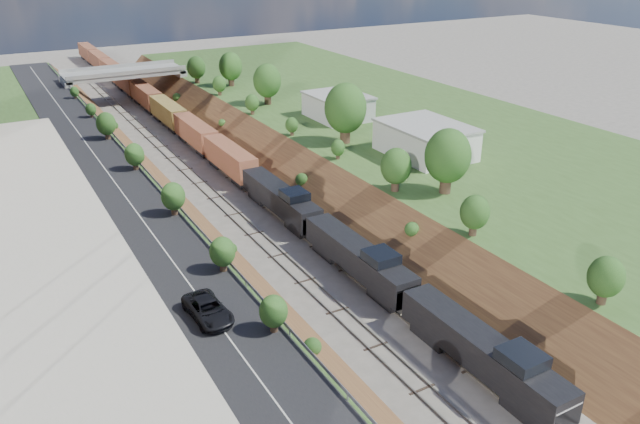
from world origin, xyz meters
TOP-DOWN VIEW (x-y plane):
  - platform_right at (33.00, 60.00)m, footprint 44.00×180.00m
  - embankment_left at (-11.00, 60.00)m, footprint 10.00×180.00m
  - embankment_right at (11.00, 60.00)m, footprint 10.00×180.00m
  - rail_left_track at (-2.60, 60.00)m, footprint 1.58×180.00m
  - rail_right_track at (2.60, 60.00)m, footprint 1.58×180.00m
  - road at (-15.50, 60.00)m, footprint 8.00×180.00m
  - guardrail at (-11.40, 59.80)m, footprint 0.10×171.00m
  - commercial_building at (-28.00, 38.00)m, footprint 14.30×62.30m
  - overpass at (0.00, 122.00)m, footprint 24.50×8.30m
  - white_building_near at (23.50, 52.00)m, footprint 9.00×12.00m
  - white_building_far at (23.00, 74.00)m, footprint 8.00×10.00m
  - tree_right_large at (17.00, 40.00)m, footprint 5.25×5.25m
  - tree_left_crest at (-11.80, 20.00)m, footprint 2.45×2.45m
  - freight_train at (2.60, 100.36)m, footprint 2.83×175.03m
  - suv at (-15.87, 28.61)m, footprint 2.84×5.64m

SIDE VIEW (x-z plane):
  - embankment_left at x=-11.00m, z-range -5.00..5.00m
  - embankment_right at x=11.00m, z-range -5.00..5.00m
  - rail_left_track at x=-2.60m, z-range 0.00..0.18m
  - rail_right_track at x=2.60m, z-range 0.00..0.18m
  - freight_train at x=2.60m, z-range 0.22..4.77m
  - platform_right at x=33.00m, z-range 0.00..5.00m
  - overpass at x=0.00m, z-range 1.22..8.62m
  - road at x=-15.50m, z-range 5.00..5.10m
  - guardrail at x=-11.40m, z-range 5.20..5.90m
  - suv at x=-15.87m, z-range 5.10..6.63m
  - white_building_far at x=23.00m, z-range 5.00..8.60m
  - white_building_near at x=23.50m, z-range 5.00..9.00m
  - tree_left_crest at x=-11.80m, z-range 5.26..8.82m
  - commercial_building at x=-28.00m, z-range 5.01..12.01m
  - tree_right_large at x=17.00m, z-range 5.58..13.19m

